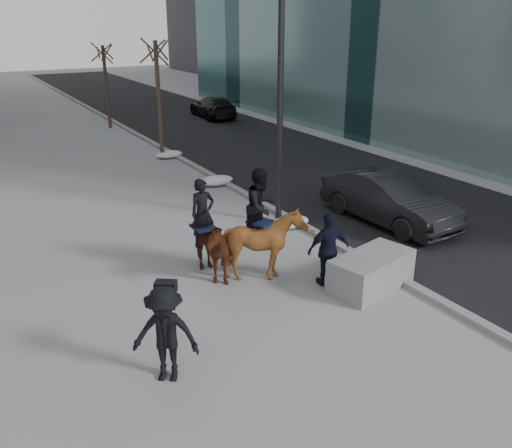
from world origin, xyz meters
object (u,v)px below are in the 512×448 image
planter (371,271)px  mounted_right (264,236)px  car_near (389,199)px  mounted_left (206,242)px

planter → mounted_right: size_ratio=0.76×
car_near → mounted_left: mounted_left is taller
car_near → planter: bearing=-140.4°
planter → mounted_right: mounted_right is taller
mounted_left → car_near: bearing=5.3°
car_near → mounted_right: mounted_right is taller
planter → mounted_right: (-1.86, 1.69, 0.66)m
mounted_left → mounted_right: 1.36m
planter → mounted_left: 3.88m
mounted_left → mounted_right: bearing=-31.6°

